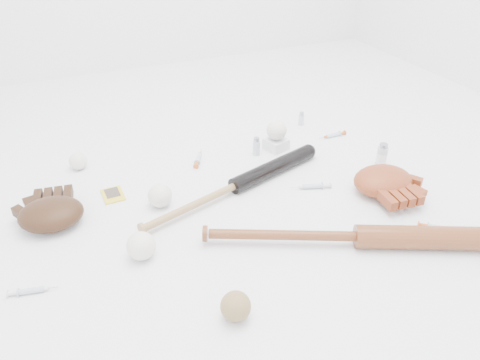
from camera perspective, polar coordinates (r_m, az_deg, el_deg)
name	(u,v)px	position (r m, az deg, el deg)	size (l,w,h in m)	color
bat_dark	(235,186)	(1.62, -0.59, -0.70)	(0.79, 0.06, 0.06)	black
bat_wood	(359,236)	(1.43, 14.28, -6.69)	(0.97, 0.07, 0.07)	brown
glove_dark	(51,214)	(1.58, -22.05, -3.83)	(0.24, 0.24, 0.09)	#311B0D
glove_tan	(383,181)	(1.69, 17.05, -0.07)	(0.25, 0.25, 0.09)	maroon
trading_card	(113,195)	(1.68, -15.23, -1.78)	(0.07, 0.10, 0.01)	yellow
pedestal	(276,144)	(1.90, 4.41, 4.39)	(0.08, 0.08, 0.04)	white
baseball_on_pedestal	(277,130)	(1.87, 4.49, 6.08)	(0.08, 0.08, 0.08)	white
baseball_left	(160,196)	(1.57, -9.74, -1.88)	(0.08, 0.08, 0.08)	white
baseball_upper	(78,161)	(1.86, -19.14, 2.22)	(0.07, 0.07, 0.07)	white
baseball_mid	(141,246)	(1.37, -11.96, -7.87)	(0.08, 0.08, 0.08)	white
baseball_aged	(236,306)	(1.19, -0.53, -15.13)	(0.08, 0.08, 0.08)	olive
syringe_0	(31,291)	(1.38, -24.09, -12.22)	(0.14, 0.02, 0.02)	#ADBCC6
syringe_1	(312,186)	(1.67, 8.82, -0.75)	(0.16, 0.03, 0.02)	#ADBCC6
syringe_2	(199,159)	(1.83, -5.08, 2.63)	(0.15, 0.03, 0.02)	#ADBCC6
syringe_3	(440,228)	(1.59, 23.21, -5.41)	(0.16, 0.03, 0.02)	#ADBCC6
syringe_4	(333,135)	(2.04, 11.29, 5.39)	(0.14, 0.02, 0.02)	#ADBCC6
vial_0	(256,146)	(1.85, 2.01, 4.13)	(0.03, 0.03, 0.08)	silver
vial_1	(301,119)	(2.11, 7.48, 7.43)	(0.02, 0.02, 0.06)	silver
vial_2	(272,135)	(1.95, 3.92, 5.52)	(0.03, 0.03, 0.07)	silver
vial_3	(382,155)	(1.85, 16.92, 2.95)	(0.04, 0.04, 0.09)	silver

